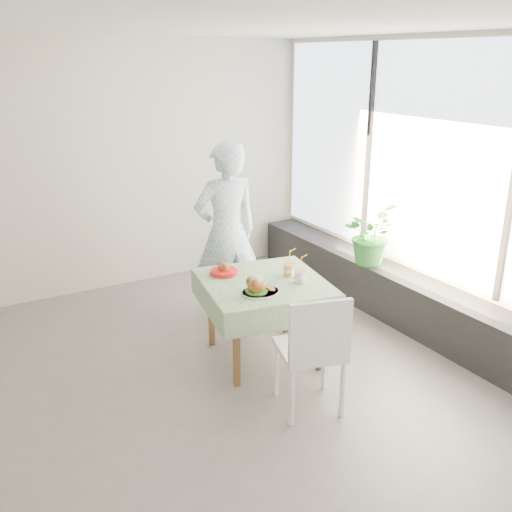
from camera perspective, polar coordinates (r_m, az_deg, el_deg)
floor at (r=4.78m, az=-11.03°, el=-13.95°), size 6.00×6.00×0.00m
ceiling at (r=4.01m, az=-13.77°, el=21.78°), size 6.00×6.00×0.00m
wall_back at (r=6.55m, az=-19.27°, el=7.79°), size 6.00×0.02×2.80m
wall_front at (r=2.15m, az=10.19°, el=-14.81°), size 6.00×0.02×2.80m
wall_right at (r=5.80m, az=17.24°, el=6.62°), size 0.02×5.00×2.80m
window_pane at (r=5.73m, az=17.28°, el=9.03°), size 0.01×4.80×2.18m
window_ledge at (r=6.01m, az=14.85°, el=-4.29°), size 0.40×4.80×0.50m
cafe_table at (r=5.08m, az=0.77°, el=-5.46°), size 1.21×1.21×0.74m
chair_far at (r=5.91m, az=-1.37°, el=-3.57°), size 0.52×0.52×0.95m
chair_near at (r=4.47m, az=5.38°, el=-11.56°), size 0.57×0.57×0.98m
diner at (r=5.70m, az=-3.00°, el=2.30°), size 0.69×0.47×1.85m
main_dish at (r=4.69m, az=0.22°, el=-3.18°), size 0.33×0.33×0.17m
juice_cup_orange at (r=5.06m, az=3.28°, el=-1.31°), size 0.10×0.10×0.29m
juice_cup_lemonade at (r=4.93m, az=4.42°, el=-1.96°), size 0.10×0.10×0.29m
second_dish at (r=5.12m, az=-3.23°, el=-1.45°), size 0.25×0.25×0.12m
potted_plant at (r=6.12m, az=11.29°, el=2.17°), size 0.77×0.75×0.65m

